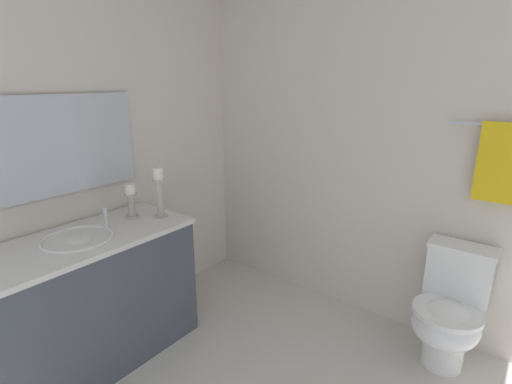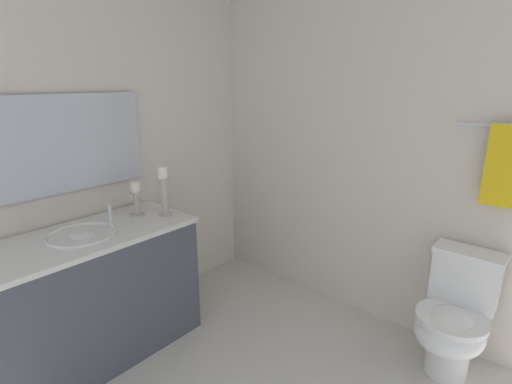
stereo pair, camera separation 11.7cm
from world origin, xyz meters
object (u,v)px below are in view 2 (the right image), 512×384
(candle_holder_short, at_px, (136,198))
(sink_basin, at_px, (83,241))
(vanity_cabinet, at_px, (90,297))
(mirror, at_px, (49,146))
(candle_holder_tall, at_px, (164,190))
(toilet, at_px, (454,318))

(candle_holder_short, bearing_deg, sink_basin, -82.15)
(vanity_cabinet, xyz_separation_m, mirror, (-0.28, 0.00, 0.92))
(mirror, bearing_deg, candle_holder_tall, 56.37)
(vanity_cabinet, bearing_deg, toilet, 37.18)
(sink_basin, bearing_deg, mirror, -179.80)
(candle_holder_tall, bearing_deg, toilet, 25.25)
(candle_holder_tall, height_order, toilet, candle_holder_tall)
(candle_holder_tall, relative_size, toilet, 0.45)
(vanity_cabinet, distance_m, toilet, 2.20)
(sink_basin, bearing_deg, candle_holder_short, 97.85)
(sink_basin, bearing_deg, toilet, 37.16)
(candle_holder_tall, xyz_separation_m, candle_holder_short, (-0.14, -0.13, -0.06))
(sink_basin, height_order, candle_holder_short, candle_holder_short)
(sink_basin, bearing_deg, vanity_cabinet, -90.00)
(vanity_cabinet, height_order, candle_holder_short, candle_holder_short)
(candle_holder_short, bearing_deg, vanity_cabinet, -82.16)
(sink_basin, xyz_separation_m, candle_holder_tall, (0.08, 0.54, 0.22))
(mirror, distance_m, toilet, 2.62)
(sink_basin, xyz_separation_m, mirror, (-0.28, -0.00, 0.54))
(candle_holder_short, height_order, toilet, candle_holder_short)
(mirror, bearing_deg, vanity_cabinet, -0.01)
(vanity_cabinet, distance_m, mirror, 0.96)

